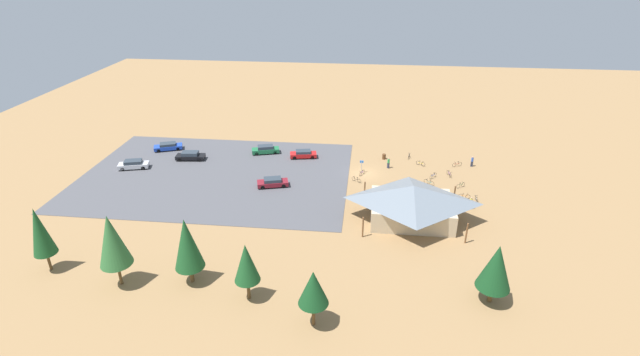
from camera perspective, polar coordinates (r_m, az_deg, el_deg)
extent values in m
plane|color=#937047|center=(74.21, 5.42, 0.57)|extent=(160.00, 160.00, 0.00)
cube|color=#4C4C51|center=(75.26, -12.64, 0.42)|extent=(41.75, 29.52, 0.05)
cube|color=#C6B28E|center=(61.92, 11.16, -3.89)|extent=(10.48, 7.83, 2.77)
pyramid|color=slate|center=(60.74, 11.36, -1.87)|extent=(12.76, 10.11, 2.18)
cylinder|color=brown|center=(67.06, 16.17, -2.02)|extent=(0.20, 0.20, 2.77)
cylinder|color=brown|center=(65.90, 5.50, -1.54)|extent=(0.20, 0.20, 2.77)
cylinder|color=brown|center=(58.74, 17.56, -6.48)|extent=(0.20, 0.20, 2.77)
cylinder|color=brown|center=(57.41, 5.29, -6.04)|extent=(0.20, 0.20, 2.77)
cylinder|color=brown|center=(79.63, 7.87, 2.63)|extent=(0.60, 0.60, 0.90)
cylinder|color=#99999E|center=(73.98, 5.13, 1.44)|extent=(0.08, 0.08, 2.20)
cube|color=#1959B2|center=(73.65, 5.15, 2.01)|extent=(0.56, 0.04, 0.40)
cylinder|color=brown|center=(45.23, -0.81, -16.32)|extent=(0.34, 0.34, 2.60)
cone|color=#14421E|center=(43.22, -0.83, -13.30)|extent=(2.86, 2.86, 3.56)
cylinder|color=brown|center=(59.87, -30.33, -8.81)|extent=(0.29, 0.29, 2.24)
cone|color=#194C23|center=(57.96, -31.20, -5.60)|extent=(2.45, 2.45, 5.57)
cylinder|color=brown|center=(54.06, -23.40, -10.73)|extent=(0.30, 0.30, 2.67)
cone|color=#2D6633|center=(51.80, -24.21, -6.97)|extent=(3.30, 3.30, 5.74)
cylinder|color=brown|center=(48.65, -8.78, -13.33)|extent=(0.35, 0.35, 2.32)
cone|color=#194C23|center=(46.66, -9.05, -10.23)|extent=(2.59, 2.59, 4.21)
cylinder|color=brown|center=(52.16, -15.50, -11.27)|extent=(0.42, 0.42, 1.95)
cone|color=#194C23|center=(49.97, -16.02, -7.73)|extent=(3.11, 3.11, 5.78)
cylinder|color=brown|center=(50.87, 20.22, -13.22)|extent=(0.46, 0.46, 1.85)
cone|color=#14421E|center=(48.91, 20.83, -10.15)|extent=(3.38, 3.38, 4.85)
torus|color=black|center=(73.98, 5.38, 0.77)|extent=(0.34, 0.60, 0.66)
torus|color=black|center=(73.17, 5.00, 0.49)|extent=(0.34, 0.60, 0.66)
cylinder|color=#722D9E|center=(73.53, 5.19, 0.71)|extent=(0.46, 0.85, 0.04)
cylinder|color=#722D9E|center=(73.64, 5.26, 0.82)|extent=(0.04, 0.04, 0.39)
cube|color=black|center=(73.56, 5.27, 0.96)|extent=(0.16, 0.21, 0.05)
cylinder|color=#722D9E|center=(73.16, 5.04, 0.66)|extent=(0.04, 0.04, 0.40)
cylinder|color=black|center=(73.08, 5.05, 0.80)|extent=(0.44, 0.25, 0.03)
torus|color=black|center=(70.98, 4.84, -0.35)|extent=(0.56, 0.41, 0.65)
torus|color=black|center=(71.57, 4.14, -0.09)|extent=(0.56, 0.41, 0.65)
cylinder|color=black|center=(71.23, 4.50, -0.14)|extent=(0.85, 0.61, 0.04)
cylinder|color=black|center=(71.07, 4.63, -0.11)|extent=(0.04, 0.04, 0.43)
cube|color=black|center=(70.98, 4.63, 0.05)|extent=(0.21, 0.18, 0.05)
cylinder|color=black|center=(71.41, 4.22, 0.04)|extent=(0.04, 0.04, 0.43)
cylinder|color=black|center=(71.32, 4.22, 0.19)|extent=(0.30, 0.41, 0.03)
torus|color=black|center=(74.78, 13.94, 0.38)|extent=(0.48, 0.57, 0.71)
torus|color=black|center=(73.93, 13.49, 0.13)|extent=(0.48, 0.57, 0.71)
cylinder|color=#2347B7|center=(74.31, 13.73, 0.34)|extent=(0.66, 0.79, 0.04)
cylinder|color=#2347B7|center=(74.41, 13.82, 0.46)|extent=(0.04, 0.04, 0.45)
cube|color=black|center=(74.32, 13.84, 0.62)|extent=(0.19, 0.21, 0.05)
cylinder|color=#2347B7|center=(73.93, 13.56, 0.31)|extent=(0.04, 0.04, 0.44)
cylinder|color=black|center=(73.83, 13.57, 0.46)|extent=(0.39, 0.33, 0.03)
torus|color=black|center=(69.39, 16.90, -2.13)|extent=(0.65, 0.12, 0.65)
torus|color=black|center=(69.48, 17.70, -2.21)|extent=(0.65, 0.12, 0.65)
cylinder|color=orange|center=(69.39, 17.31, -2.09)|extent=(0.90, 0.15, 0.04)
cylinder|color=orange|center=(69.33, 17.17, -2.02)|extent=(0.04, 0.04, 0.38)
cube|color=black|center=(69.25, 17.19, -1.88)|extent=(0.21, 0.10, 0.05)
cylinder|color=orange|center=(69.36, 17.64, -2.03)|extent=(0.04, 0.04, 0.48)
cylinder|color=black|center=(69.26, 17.67, -1.85)|extent=(0.09, 0.48, 0.03)
torus|color=black|center=(72.08, 16.63, -0.97)|extent=(0.59, 0.46, 0.71)
torus|color=black|center=(72.76, 17.17, -0.79)|extent=(0.59, 0.46, 0.71)
cylinder|color=#1E7F38|center=(72.37, 16.91, -0.80)|extent=(0.75, 0.58, 0.04)
cylinder|color=#1E7F38|center=(72.20, 16.83, -0.75)|extent=(0.04, 0.04, 0.45)
cube|color=black|center=(72.10, 16.85, -0.59)|extent=(0.21, 0.18, 0.05)
cylinder|color=#1E7F38|center=(72.60, 17.14, -0.65)|extent=(0.04, 0.04, 0.43)
cylinder|color=black|center=(72.51, 17.16, -0.50)|extent=(0.32, 0.40, 0.03)
torus|color=black|center=(71.76, 13.59, -0.69)|extent=(0.62, 0.49, 0.75)
torus|color=black|center=(72.20, 12.90, -0.44)|extent=(0.62, 0.49, 0.75)
cylinder|color=#197A7F|center=(71.92, 13.25, -0.47)|extent=(0.76, 0.60, 0.04)
cylinder|color=#197A7F|center=(71.81, 13.38, -0.47)|extent=(0.04, 0.04, 0.39)
cube|color=black|center=(71.73, 13.40, -0.33)|extent=(0.21, 0.19, 0.05)
cylinder|color=#197A7F|center=(72.06, 12.99, -0.30)|extent=(0.04, 0.04, 0.45)
cylinder|color=black|center=(71.96, 13.01, -0.14)|extent=(0.32, 0.40, 0.03)
torus|color=black|center=(68.69, 18.72, -2.71)|extent=(0.06, 0.65, 0.65)
torus|color=black|center=(69.55, 18.59, -2.32)|extent=(0.06, 0.65, 0.65)
cylinder|color=#B7B7BC|center=(69.07, 18.67, -2.44)|extent=(0.06, 0.92, 0.04)
cylinder|color=#B7B7BC|center=(68.86, 18.70, -2.43)|extent=(0.04, 0.04, 0.42)
cube|color=black|center=(68.77, 18.73, -2.27)|extent=(0.08, 0.20, 0.05)
cylinder|color=#B7B7BC|center=(69.37, 18.63, -2.20)|extent=(0.04, 0.04, 0.42)
cylinder|color=black|center=(69.27, 18.65, -2.05)|extent=(0.48, 0.04, 0.03)
torus|color=black|center=(80.32, 10.82, 2.53)|extent=(0.18, 0.69, 0.69)
torus|color=black|center=(81.21, 10.92, 2.79)|extent=(0.18, 0.69, 0.69)
cylinder|color=silver|center=(80.72, 10.88, 2.73)|extent=(0.21, 0.88, 0.04)
cylinder|color=silver|center=(80.53, 10.87, 2.75)|extent=(0.04, 0.04, 0.41)
cube|color=black|center=(80.45, 10.88, 2.88)|extent=(0.12, 0.21, 0.05)
cylinder|color=silver|center=(81.04, 10.92, 2.90)|extent=(0.04, 0.04, 0.42)
cylinder|color=black|center=(80.96, 10.93, 3.04)|extent=(0.48, 0.13, 0.03)
torus|color=black|center=(79.64, 16.79, 1.65)|extent=(0.67, 0.33, 0.72)
torus|color=black|center=(79.08, 16.16, 1.55)|extent=(0.67, 0.33, 0.72)
cylinder|color=red|center=(79.31, 16.49, 1.68)|extent=(0.88, 0.43, 0.04)
cylinder|color=red|center=(79.37, 16.61, 1.77)|extent=(0.04, 0.04, 0.47)
cube|color=black|center=(79.27, 16.63, 1.93)|extent=(0.22, 0.16, 0.05)
cylinder|color=red|center=(79.04, 16.25, 1.72)|extent=(0.04, 0.04, 0.46)
cylinder|color=black|center=(78.95, 16.27, 1.87)|extent=(0.23, 0.45, 0.03)
torus|color=black|center=(78.47, 11.94, 1.85)|extent=(0.59, 0.43, 0.70)
torus|color=black|center=(78.06, 12.56, 1.65)|extent=(0.59, 0.43, 0.70)
cylinder|color=yellow|center=(78.22, 12.26, 1.82)|extent=(0.76, 0.54, 0.04)
cylinder|color=yellow|center=(78.26, 12.15, 1.91)|extent=(0.04, 0.04, 0.39)
cube|color=black|center=(78.19, 12.17, 2.04)|extent=(0.21, 0.18, 0.05)
cylinder|color=yellow|center=(78.01, 12.51, 1.83)|extent=(0.04, 0.04, 0.47)
cylinder|color=black|center=(77.91, 12.53, 1.98)|extent=(0.30, 0.41, 0.03)
torus|color=black|center=(76.03, 15.43, 0.65)|extent=(0.20, 0.73, 0.74)
torus|color=black|center=(75.12, 15.72, 0.30)|extent=(0.20, 0.73, 0.74)
cylinder|color=#722D9E|center=(75.52, 15.58, 0.56)|extent=(0.25, 0.99, 0.04)
cylinder|color=#722D9E|center=(75.64, 15.54, 0.70)|extent=(0.04, 0.04, 0.47)
cube|color=black|center=(75.54, 15.56, 0.86)|extent=(0.12, 0.21, 0.05)
cylinder|color=#722D9E|center=(75.11, 15.71, 0.51)|extent=(0.04, 0.04, 0.50)
cylinder|color=black|center=(75.00, 15.73, 0.68)|extent=(0.48, 0.14, 0.03)
cube|color=#1E6B3D|center=(81.55, -6.70, 3.39)|extent=(4.98, 2.94, 0.67)
cube|color=#2D3842|center=(81.32, -6.72, 3.79)|extent=(2.94, 2.18, 0.55)
cylinder|color=black|center=(80.90, -7.78, 2.96)|extent=(0.68, 0.39, 0.64)
cylinder|color=black|center=(82.29, -7.83, 3.36)|extent=(0.68, 0.39, 0.64)
cylinder|color=black|center=(81.03, -5.53, 3.12)|extent=(0.68, 0.39, 0.64)
cylinder|color=black|center=(82.42, -5.62, 3.52)|extent=(0.68, 0.39, 0.64)
cube|color=red|center=(79.29, -2.07, 2.88)|extent=(4.70, 2.48, 0.65)
cube|color=#2D3842|center=(79.08, -2.07, 3.24)|extent=(2.73, 1.93, 0.46)
cylinder|color=black|center=(78.66, -3.15, 2.48)|extent=(0.67, 0.33, 0.64)
cylinder|color=black|center=(80.05, -3.17, 2.91)|extent=(0.67, 0.33, 0.64)
cylinder|color=black|center=(78.74, -0.94, 2.54)|extent=(0.67, 0.33, 0.64)
cylinder|color=black|center=(80.13, -1.00, 2.97)|extent=(0.67, 0.33, 0.64)
cube|color=black|center=(81.51, -15.62, 2.54)|extent=(4.91, 2.33, 0.62)
cube|color=#2D3842|center=(81.28, -15.67, 2.92)|extent=(2.81, 1.89, 0.58)
cylinder|color=black|center=(81.33, -16.85, 2.16)|extent=(0.66, 0.28, 0.64)
cylinder|color=black|center=(82.76, -16.54, 2.62)|extent=(0.66, 0.28, 0.64)
cylinder|color=black|center=(80.43, -14.64, 2.18)|extent=(0.66, 0.28, 0.64)
cylinder|color=black|center=(81.88, -14.38, 2.64)|extent=(0.66, 0.28, 0.64)
cube|color=#BCBCC1|center=(81.10, -21.92, 1.47)|extent=(5.02, 2.96, 0.68)
cube|color=#2D3842|center=(80.87, -21.99, 1.86)|extent=(2.96, 2.22, 0.54)
cylinder|color=black|center=(80.89, -23.10, 1.00)|extent=(0.67, 0.38, 0.64)
cylinder|color=black|center=(82.31, -22.86, 1.46)|extent=(0.67, 0.38, 0.64)
cylinder|color=black|center=(80.10, -20.89, 1.16)|extent=(0.67, 0.38, 0.64)
cylinder|color=black|center=(81.54, -20.69, 1.63)|extent=(0.67, 0.38, 0.64)
cube|color=maroon|center=(69.82, -5.83, -0.63)|extent=(4.90, 2.95, 0.63)
cube|color=#2D3842|center=(69.57, -5.85, -0.21)|extent=(2.89, 2.21, 0.49)
cylinder|color=black|center=(69.17, -7.07, -1.17)|extent=(0.68, 0.38, 0.64)
cylinder|color=black|center=(70.60, -7.12, -0.58)|extent=(0.68, 0.38, 0.64)
cylinder|color=black|center=(69.28, -4.50, -0.99)|extent=(0.68, 0.38, 0.64)
cylinder|color=black|center=(70.71, -4.61, -0.41)|extent=(0.68, 0.38, 0.64)
cube|color=#1E42B2|center=(86.73, -18.14, 3.63)|extent=(5.14, 3.45, 0.62)
cube|color=#2D3842|center=(86.54, -18.19, 3.96)|extent=(3.09, 2.49, 0.46)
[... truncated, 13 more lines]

